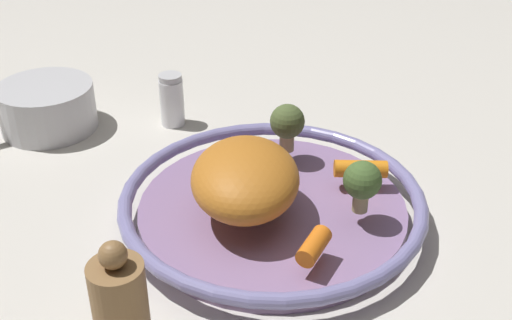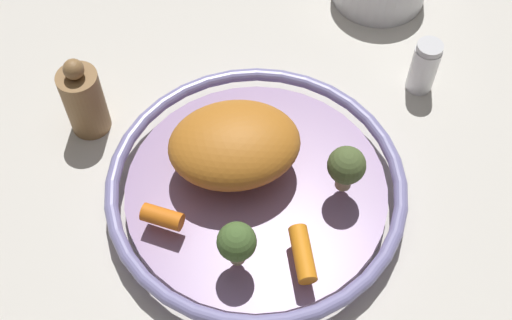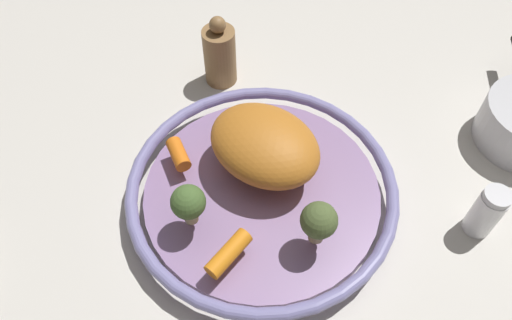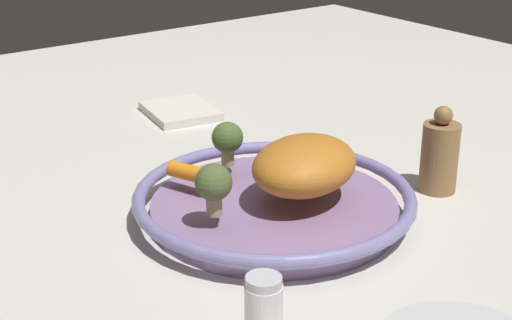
{
  "view_description": "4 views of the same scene",
  "coord_description": "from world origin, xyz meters",
  "px_view_note": "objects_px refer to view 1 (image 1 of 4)",
  "views": [
    {
      "loc": [
        -0.19,
        0.58,
        0.45
      ],
      "look_at": [
        0.03,
        -0.02,
        0.07
      ],
      "focal_mm": 46.14,
      "sensor_mm": 36.0,
      "label": 1
    },
    {
      "loc": [
        -0.4,
        -0.08,
        0.68
      ],
      "look_at": [
        0.02,
        0.0,
        0.05
      ],
      "focal_mm": 47.22,
      "sensor_mm": 36.0,
      "label": 2
    },
    {
      "loc": [
        -0.19,
        -0.29,
        0.55
      ],
      "look_at": [
        0.01,
        0.03,
        0.05
      ],
      "focal_mm": 34.7,
      "sensor_mm": 36.0,
      "label": 3
    },
    {
      "loc": [
        0.68,
        -0.53,
        0.43
      ],
      "look_at": [
        -0.03,
        -0.01,
        0.07
      ],
      "focal_mm": 54.87,
      "sensor_mm": 36.0,
      "label": 4
    }
  ],
  "objects_px": {
    "salt_shaker": "(172,100)",
    "broccoli_floret_edge": "(362,182)",
    "serving_bowl": "(272,206)",
    "roast_chicken_piece": "(245,178)",
    "broccoli_floret_small": "(287,123)",
    "baby_carrot_center": "(361,169)",
    "saucepan": "(46,107)",
    "baby_carrot_back": "(314,246)",
    "pepper_mill": "(120,305)"
  },
  "relations": [
    {
      "from": "baby_carrot_center",
      "to": "broccoli_floret_small",
      "type": "distance_m",
      "value": 0.11
    },
    {
      "from": "serving_bowl",
      "to": "salt_shaker",
      "type": "xyz_separation_m",
      "value": [
        0.21,
        -0.18,
        0.02
      ]
    },
    {
      "from": "baby_carrot_center",
      "to": "pepper_mill",
      "type": "relative_size",
      "value": 0.52
    },
    {
      "from": "baby_carrot_back",
      "to": "salt_shaker",
      "type": "xyz_separation_m",
      "value": [
        0.28,
        -0.26,
        -0.01
      ]
    },
    {
      "from": "pepper_mill",
      "to": "saucepan",
      "type": "relative_size",
      "value": 0.61
    },
    {
      "from": "broccoli_floret_edge",
      "to": "salt_shaker",
      "type": "relative_size",
      "value": 0.76
    },
    {
      "from": "serving_bowl",
      "to": "baby_carrot_back",
      "type": "relative_size",
      "value": 7.69
    },
    {
      "from": "salt_shaker",
      "to": "broccoli_floret_edge",
      "type": "bearing_deg",
      "value": 150.36
    },
    {
      "from": "broccoli_floret_small",
      "to": "saucepan",
      "type": "distance_m",
      "value": 0.36
    },
    {
      "from": "roast_chicken_piece",
      "to": "saucepan",
      "type": "xyz_separation_m",
      "value": [
        0.35,
        -0.13,
        -0.04
      ]
    },
    {
      "from": "baby_carrot_center",
      "to": "broccoli_floret_edge",
      "type": "relative_size",
      "value": 1.03
    },
    {
      "from": "serving_bowl",
      "to": "broccoli_floret_small",
      "type": "bearing_deg",
      "value": -81.91
    },
    {
      "from": "salt_shaker",
      "to": "pepper_mill",
      "type": "distance_m",
      "value": 0.43
    },
    {
      "from": "serving_bowl",
      "to": "saucepan",
      "type": "distance_m",
      "value": 0.39
    },
    {
      "from": "salt_shaker",
      "to": "saucepan",
      "type": "bearing_deg",
      "value": 23.92
    },
    {
      "from": "broccoli_floret_edge",
      "to": "salt_shaker",
      "type": "height_order",
      "value": "broccoli_floret_edge"
    },
    {
      "from": "broccoli_floret_edge",
      "to": "saucepan",
      "type": "relative_size",
      "value": 0.3
    },
    {
      "from": "pepper_mill",
      "to": "broccoli_floret_edge",
      "type": "bearing_deg",
      "value": -125.81
    },
    {
      "from": "broccoli_floret_edge",
      "to": "roast_chicken_piece",
      "type": "bearing_deg",
      "value": 13.61
    },
    {
      "from": "serving_bowl",
      "to": "baby_carrot_back",
      "type": "xyz_separation_m",
      "value": [
        -0.07,
        0.09,
        0.03
      ]
    },
    {
      "from": "serving_bowl",
      "to": "baby_carrot_center",
      "type": "height_order",
      "value": "baby_carrot_center"
    },
    {
      "from": "serving_bowl",
      "to": "salt_shaker",
      "type": "height_order",
      "value": "salt_shaker"
    },
    {
      "from": "roast_chicken_piece",
      "to": "broccoli_floret_small",
      "type": "height_order",
      "value": "roast_chicken_piece"
    },
    {
      "from": "baby_carrot_back",
      "to": "broccoli_floret_small",
      "type": "height_order",
      "value": "broccoli_floret_small"
    },
    {
      "from": "roast_chicken_piece",
      "to": "pepper_mill",
      "type": "relative_size",
      "value": 1.26
    },
    {
      "from": "broccoli_floret_small",
      "to": "baby_carrot_center",
      "type": "bearing_deg",
      "value": 163.03
    },
    {
      "from": "broccoli_floret_small",
      "to": "saucepan",
      "type": "relative_size",
      "value": 0.31
    },
    {
      "from": "baby_carrot_center",
      "to": "broccoli_floret_edge",
      "type": "distance_m",
      "value": 0.07
    },
    {
      "from": "broccoli_floret_small",
      "to": "salt_shaker",
      "type": "xyz_separation_m",
      "value": [
        0.2,
        -0.08,
        -0.04
      ]
    },
    {
      "from": "pepper_mill",
      "to": "baby_carrot_back",
      "type": "bearing_deg",
      "value": -134.79
    },
    {
      "from": "broccoli_floret_edge",
      "to": "saucepan",
      "type": "distance_m",
      "value": 0.48
    },
    {
      "from": "broccoli_floret_small",
      "to": "serving_bowl",
      "type": "bearing_deg",
      "value": 98.09
    },
    {
      "from": "baby_carrot_back",
      "to": "broccoli_floret_edge",
      "type": "distance_m",
      "value": 0.1
    },
    {
      "from": "roast_chicken_piece",
      "to": "pepper_mill",
      "type": "distance_m",
      "value": 0.2
    },
    {
      "from": "broccoli_floret_edge",
      "to": "serving_bowl",
      "type": "bearing_deg",
      "value": -0.01
    },
    {
      "from": "broccoli_floret_edge",
      "to": "saucepan",
      "type": "bearing_deg",
      "value": -12.41
    },
    {
      "from": "serving_bowl",
      "to": "saucepan",
      "type": "bearing_deg",
      "value": -15.55
    },
    {
      "from": "pepper_mill",
      "to": "saucepan",
      "type": "xyz_separation_m",
      "value": [
        0.31,
        -0.33,
        -0.02
      ]
    },
    {
      "from": "baby_carrot_center",
      "to": "saucepan",
      "type": "distance_m",
      "value": 0.46
    },
    {
      "from": "salt_shaker",
      "to": "pepper_mill",
      "type": "xyz_separation_m",
      "value": [
        -0.15,
        0.4,
        0.01
      ]
    },
    {
      "from": "baby_carrot_back",
      "to": "pepper_mill",
      "type": "xyz_separation_m",
      "value": [
        0.14,
        0.14,
        0.0
      ]
    },
    {
      "from": "serving_bowl",
      "to": "pepper_mill",
      "type": "xyz_separation_m",
      "value": [
        0.06,
        0.22,
        0.03
      ]
    },
    {
      "from": "broccoli_floret_edge",
      "to": "pepper_mill",
      "type": "relative_size",
      "value": 0.5
    },
    {
      "from": "broccoli_floret_small",
      "to": "salt_shaker",
      "type": "bearing_deg",
      "value": -21.93
    },
    {
      "from": "serving_bowl",
      "to": "salt_shaker",
      "type": "bearing_deg",
      "value": -39.91
    },
    {
      "from": "roast_chicken_piece",
      "to": "baby_carrot_center",
      "type": "height_order",
      "value": "roast_chicken_piece"
    },
    {
      "from": "broccoli_floret_small",
      "to": "saucepan",
      "type": "bearing_deg",
      "value": -1.11
    },
    {
      "from": "broccoli_floret_edge",
      "to": "salt_shaker",
      "type": "xyz_separation_m",
      "value": [
        0.31,
        -0.18,
        -0.04
      ]
    },
    {
      "from": "serving_bowl",
      "to": "broccoli_floret_edge",
      "type": "relative_size",
      "value": 5.87
    },
    {
      "from": "broccoli_floret_edge",
      "to": "broccoli_floret_small",
      "type": "distance_m",
      "value": 0.15
    }
  ]
}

